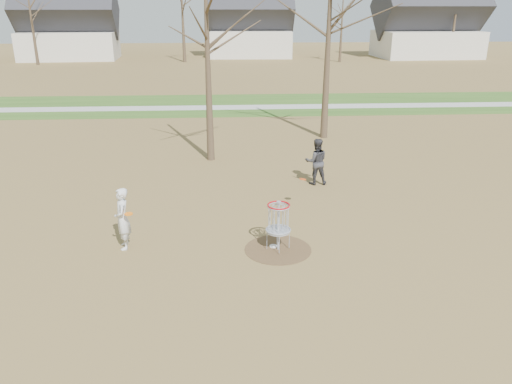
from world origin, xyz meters
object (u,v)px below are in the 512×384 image
(player_throwing, at_px, (316,162))
(disc_grounded, at_px, (273,246))
(disc_golf_basket, at_px, (278,218))
(player_standing, at_px, (122,219))

(player_throwing, height_order, disc_grounded, player_throwing)
(disc_grounded, relative_size, disc_golf_basket, 0.16)
(player_throwing, bearing_deg, player_standing, 38.02)
(player_throwing, distance_m, disc_grounded, 5.47)
(player_standing, distance_m, disc_golf_basket, 4.13)
(player_standing, distance_m, disc_grounded, 4.10)
(player_standing, bearing_deg, disc_grounded, 76.46)
(player_throwing, bearing_deg, disc_golf_basket, 69.18)
(disc_golf_basket, bearing_deg, disc_grounded, 122.47)
(player_throwing, relative_size, disc_golf_basket, 1.26)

